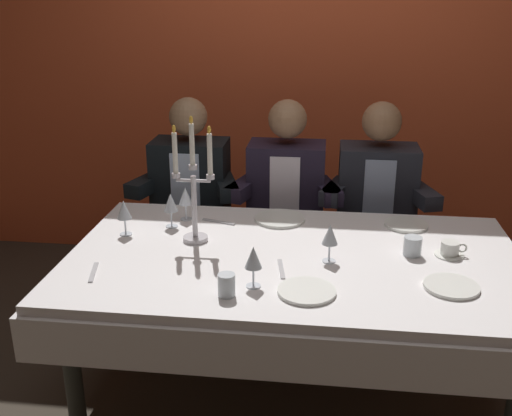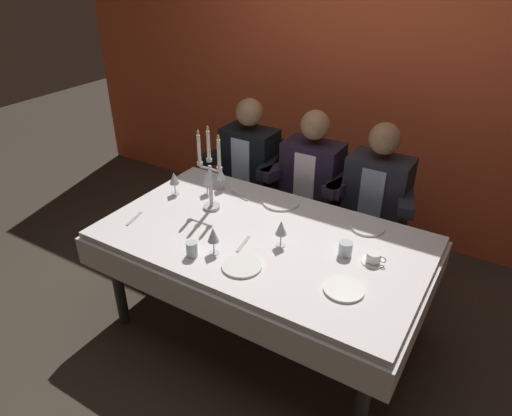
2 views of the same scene
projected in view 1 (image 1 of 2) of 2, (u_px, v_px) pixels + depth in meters
ground_plane at (291, 401)px, 2.77m from camera, size 12.00×12.00×0.00m
back_wall at (312, 62)px, 3.85m from camera, size 6.00×0.12×2.70m
dining_table at (293, 280)px, 2.55m from camera, size 1.94×1.14×0.74m
candelabra at (194, 192)px, 2.58m from camera, size 0.19×0.11×0.56m
dinner_plate_0 at (280, 219)px, 2.89m from camera, size 0.24×0.24×0.01m
dinner_plate_1 at (451, 286)px, 2.24m from camera, size 0.21×0.21×0.01m
dinner_plate_2 at (307, 291)px, 2.20m from camera, size 0.22×0.22×0.01m
dinner_plate_3 at (406, 225)px, 2.82m from camera, size 0.20×0.20×0.01m
wine_glass_0 at (124, 211)px, 2.68m from camera, size 0.07×0.07×0.16m
wine_glass_1 at (330, 236)px, 2.42m from camera, size 0.07×0.07×0.16m
wine_glass_2 at (253, 258)px, 2.21m from camera, size 0.07×0.07×0.16m
wine_glass_3 at (185, 197)px, 2.86m from camera, size 0.07×0.07×0.16m
wine_glass_4 at (171, 203)px, 2.77m from camera, size 0.07×0.07×0.16m
water_tumbler_0 at (227, 285)px, 2.17m from camera, size 0.06×0.06×0.09m
water_tumbler_1 at (413, 246)px, 2.50m from camera, size 0.08×0.08×0.08m
coffee_cup_0 at (450, 250)px, 2.50m from camera, size 0.13×0.12×0.06m
fork_0 at (281, 269)px, 2.38m from camera, size 0.05×0.17×0.01m
fork_1 at (93, 272)px, 2.36m from camera, size 0.06×0.17×0.01m
spoon_2 at (219, 222)px, 2.86m from camera, size 0.17×0.07×0.01m
seated_diner_0 at (191, 186)px, 3.41m from camera, size 0.63×0.48×1.24m
seated_diner_1 at (286, 189)px, 3.35m from camera, size 0.63×0.48×1.24m
seated_diner_2 at (376, 193)px, 3.29m from camera, size 0.63×0.48×1.24m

